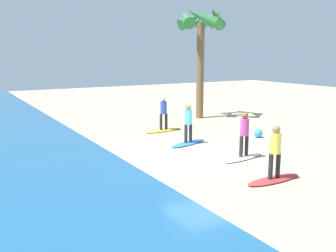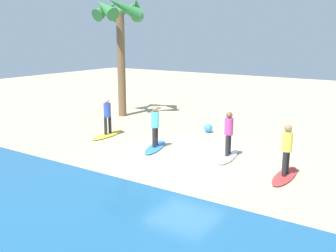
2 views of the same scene
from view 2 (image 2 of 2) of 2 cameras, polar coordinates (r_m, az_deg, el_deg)
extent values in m
plane|color=tan|center=(14.42, 2.50, -4.76)|extent=(60.00, 60.00, 0.00)
ellipsoid|color=red|center=(13.09, 16.75, -7.00)|extent=(0.63, 2.12, 0.09)
cylinder|color=#232328|center=(12.81, 16.68, -5.39)|extent=(0.14, 0.14, 0.78)
cylinder|color=#232328|center=(13.10, 17.06, -5.00)|extent=(0.14, 0.14, 0.78)
cylinder|color=#E0E04C|center=(12.76, 17.08, -2.20)|extent=(0.32, 0.32, 0.62)
sphere|color=#9E704C|center=(12.66, 17.21, -0.32)|extent=(0.24, 0.24, 0.24)
ellipsoid|color=white|center=(14.70, 8.75, -4.36)|extent=(0.97, 2.17, 0.09)
cylinder|color=#232328|center=(14.43, 8.66, -2.89)|extent=(0.14, 0.14, 0.78)
cylinder|color=#232328|center=(14.73, 8.96, -2.57)|extent=(0.14, 0.14, 0.78)
cylinder|color=#B74293|center=(14.41, 8.91, -0.05)|extent=(0.32, 0.32, 0.62)
sphere|color=brown|center=(14.31, 8.97, 1.62)|extent=(0.24, 0.24, 0.24)
ellipsoid|color=blue|center=(15.67, -1.87, -3.11)|extent=(1.19, 2.17, 0.09)
cylinder|color=#232328|center=(15.41, -2.06, -1.72)|extent=(0.14, 0.14, 0.78)
cylinder|color=#232328|center=(15.70, -1.71, -1.43)|extent=(0.14, 0.14, 0.78)
cylinder|color=#4CC6D1|center=(15.39, -1.90, 0.95)|extent=(0.32, 0.32, 0.62)
sphere|color=#9E704C|center=(15.31, -1.91, 2.52)|extent=(0.24, 0.24, 0.24)
ellipsoid|color=yellow|center=(17.81, -8.77, -1.26)|extent=(0.77, 2.15, 0.09)
cylinder|color=#232328|center=(17.59, -9.13, 0.00)|extent=(0.14, 0.14, 0.78)
cylinder|color=#232328|center=(17.83, -8.51, 0.20)|extent=(0.14, 0.14, 0.78)
cylinder|color=#334CAD|center=(17.57, -8.90, 2.32)|extent=(0.32, 0.32, 0.62)
sphere|color=beige|center=(17.49, -8.95, 3.71)|extent=(0.24, 0.24, 0.24)
cylinder|color=brown|center=(21.76, -6.85, 8.73)|extent=(0.44, 0.44, 5.59)
cone|color=#2D7538|center=(22.34, -8.91, 16.60)|extent=(0.70, 1.93, 1.40)
cone|color=#2D7538|center=(21.29, -9.24, 16.77)|extent=(2.05, 1.26, 1.40)
cone|color=#2D7538|center=(20.87, -6.48, 16.92)|extent=(1.70, 1.97, 1.40)
cone|color=#2D7538|center=(21.69, -4.60, 16.82)|extent=(1.70, 1.97, 1.40)
cone|color=#2D7538|center=(22.57, -6.16, 16.64)|extent=(2.05, 1.26, 1.40)
sphere|color=#338CE5|center=(18.26, 5.94, -0.32)|extent=(0.40, 0.40, 0.40)
camera|label=1|loc=(5.83, 86.18, -4.87)|focal=41.02mm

